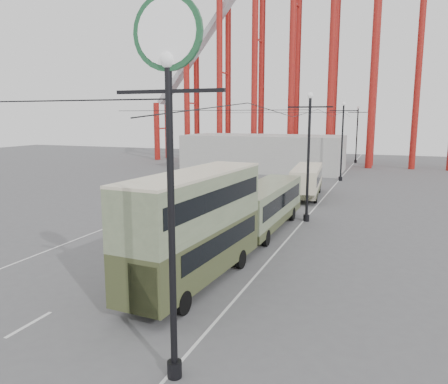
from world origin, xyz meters
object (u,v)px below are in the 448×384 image
at_px(lamp_post_near, 169,108).
at_px(double_decker_bus, 196,222).
at_px(single_decker_green, 265,205).
at_px(single_decker_cream, 307,180).
at_px(pedestrian, 217,243).

distance_m(lamp_post_near, double_decker_bus, 8.92).
bearing_deg(lamp_post_near, single_decker_green, 97.07).
bearing_deg(single_decker_green, lamp_post_near, -82.47).
distance_m(double_decker_bus, single_decker_cream, 23.98).
relative_size(single_decker_green, pedestrian, 6.63).
bearing_deg(lamp_post_near, pedestrian, 105.67).
relative_size(lamp_post_near, pedestrian, 6.54).
distance_m(single_decker_green, pedestrian, 6.83).
xyz_separation_m(lamp_post_near, single_decker_cream, (-1.84, 30.93, -6.23)).
distance_m(lamp_post_near, single_decker_cream, 31.60).
height_order(double_decker_bus, single_decker_green, double_decker_bus).
bearing_deg(lamp_post_near, single_decker_cream, 93.40).
bearing_deg(double_decker_bus, single_decker_cream, 92.14).
bearing_deg(double_decker_bus, pedestrian, 101.55).
bearing_deg(single_decker_cream, pedestrian, -99.14).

